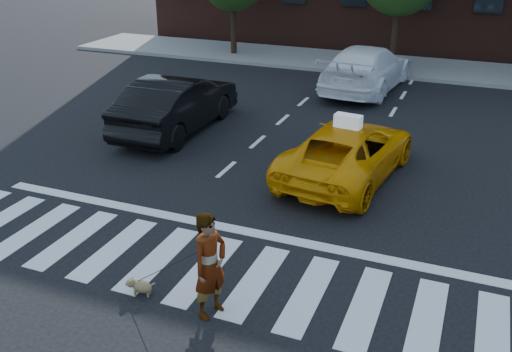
# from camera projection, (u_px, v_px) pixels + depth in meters

# --- Properties ---
(ground) EXTENTS (120.00, 120.00, 0.00)m
(ground) POSITION_uv_depth(u_px,v_px,m) (205.00, 270.00, 10.59)
(ground) COLOR black
(ground) RESTS_ON ground
(crosswalk) EXTENTS (13.00, 2.40, 0.01)m
(crosswalk) POSITION_uv_depth(u_px,v_px,m) (205.00, 270.00, 10.58)
(crosswalk) COLOR silver
(crosswalk) RESTS_ON ground
(stop_line) EXTENTS (12.00, 0.30, 0.01)m
(stop_line) POSITION_uv_depth(u_px,v_px,m) (240.00, 230.00, 11.94)
(stop_line) COLOR silver
(stop_line) RESTS_ON ground
(sidewalk_far) EXTENTS (30.00, 4.00, 0.15)m
(sidewalk_far) POSITION_uv_depth(u_px,v_px,m) (382.00, 65.00, 25.36)
(sidewalk_far) COLOR slate
(sidewalk_far) RESTS_ON ground
(taxi) EXTENTS (2.88, 5.18, 1.37)m
(taxi) POSITION_uv_depth(u_px,v_px,m) (348.00, 151.00, 14.20)
(taxi) COLOR orange
(taxi) RESTS_ON ground
(black_sedan) EXTENTS (1.86, 5.19, 1.70)m
(black_sedan) POSITION_uv_depth(u_px,v_px,m) (177.00, 103.00, 17.33)
(black_sedan) COLOR black
(black_sedan) RESTS_ON ground
(white_suv) EXTENTS (2.87, 5.96, 1.67)m
(white_suv) POSITION_uv_depth(u_px,v_px,m) (367.00, 68.00, 21.57)
(white_suv) COLOR white
(white_suv) RESTS_ON ground
(woman) EXTENTS (0.62, 0.77, 1.84)m
(woman) POSITION_uv_depth(u_px,v_px,m) (210.00, 266.00, 9.05)
(woman) COLOR #999999
(woman) RESTS_ON ground
(dog) EXTENTS (0.54, 0.29, 0.31)m
(dog) POSITION_uv_depth(u_px,v_px,m) (140.00, 286.00, 9.81)
(dog) COLOR brown
(dog) RESTS_ON ground
(taxi_sign) EXTENTS (0.68, 0.36, 0.32)m
(taxi_sign) POSITION_uv_depth(u_px,v_px,m) (348.00, 121.00, 13.68)
(taxi_sign) COLOR white
(taxi_sign) RESTS_ON taxi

